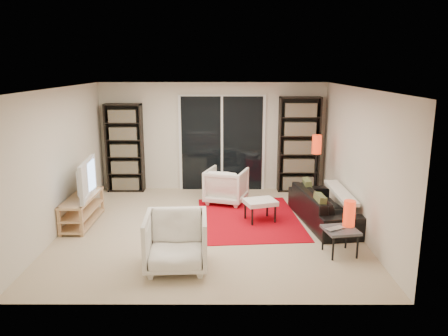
{
  "coord_description": "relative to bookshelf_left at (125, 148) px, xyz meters",
  "views": [
    {
      "loc": [
        0.26,
        -7.15,
        2.75
      ],
      "look_at": [
        0.25,
        0.3,
        1.0
      ],
      "focal_mm": 35.0,
      "sensor_mm": 36.0,
      "label": 1
    }
  ],
  "objects": [
    {
      "name": "floor",
      "position": [
        1.95,
        -2.33,
        -0.98
      ],
      "size": [
        5.0,
        5.0,
        0.0
      ],
      "primitive_type": "plane",
      "color": "#C8B28E",
      "rests_on": "ground"
    },
    {
      "name": "wall_back",
      "position": [
        1.95,
        0.17,
        0.22
      ],
      "size": [
        5.0,
        0.02,
        2.4
      ],
      "primitive_type": "cube",
      "color": "beige",
      "rests_on": "ground"
    },
    {
      "name": "wall_front",
      "position": [
        1.95,
        -4.83,
        0.22
      ],
      "size": [
        5.0,
        0.02,
        2.4
      ],
      "primitive_type": "cube",
      "color": "beige",
      "rests_on": "ground"
    },
    {
      "name": "wall_left",
      "position": [
        -0.55,
        -2.33,
        0.22
      ],
      "size": [
        0.02,
        5.0,
        2.4
      ],
      "primitive_type": "cube",
      "color": "beige",
      "rests_on": "ground"
    },
    {
      "name": "wall_right",
      "position": [
        4.45,
        -2.33,
        0.22
      ],
      "size": [
        0.02,
        5.0,
        2.4
      ],
      "primitive_type": "cube",
      "color": "beige",
      "rests_on": "ground"
    },
    {
      "name": "ceiling",
      "position": [
        1.95,
        -2.33,
        1.42
      ],
      "size": [
        5.0,
        5.0,
        0.02
      ],
      "primitive_type": "cube",
      "color": "white",
      "rests_on": "wall_back"
    },
    {
      "name": "sliding_door",
      "position": [
        2.15,
        0.13,
        0.07
      ],
      "size": [
        1.92,
        0.08,
        2.16
      ],
      "color": "white",
      "rests_on": "ground"
    },
    {
      "name": "bookshelf_left",
      "position": [
        0.0,
        0.0,
        0.0
      ],
      "size": [
        0.8,
        0.3,
        1.95
      ],
      "color": "black",
      "rests_on": "ground"
    },
    {
      "name": "bookshelf_right",
      "position": [
        3.85,
        -0.0,
        0.07
      ],
      "size": [
        0.9,
        0.3,
        2.1
      ],
      "color": "black",
      "rests_on": "ground"
    },
    {
      "name": "tv_stand",
      "position": [
        -0.32,
        -2.11,
        -0.71
      ],
      "size": [
        0.42,
        1.32,
        0.5
      ],
      "color": "#E5B77A",
      "rests_on": "floor"
    },
    {
      "name": "tv",
      "position": [
        -0.3,
        -2.11,
        -0.15
      ],
      "size": [
        0.26,
        1.15,
        0.66
      ],
      "primitive_type": "imported",
      "rotation": [
        0.0,
        0.0,
        1.67
      ],
      "color": "black",
      "rests_on": "tv_stand"
    },
    {
      "name": "rug",
      "position": [
        2.66,
        -1.86,
        -0.97
      ],
      "size": [
        1.98,
        2.56,
        0.01
      ],
      "primitive_type": "cube",
      "rotation": [
        0.0,
        0.0,
        0.08
      ],
      "color": "#B40411",
      "rests_on": "floor"
    },
    {
      "name": "sofa",
      "position": [
        4.0,
        -2.04,
        -0.69
      ],
      "size": [
        1.04,
        2.06,
        0.58
      ],
      "primitive_type": "imported",
      "rotation": [
        0.0,
        0.0,
        1.71
      ],
      "color": "black",
      "rests_on": "floor"
    },
    {
      "name": "armchair_back",
      "position": [
        2.24,
        -0.88,
        -0.62
      ],
      "size": [
        0.97,
        0.98,
        0.72
      ],
      "primitive_type": "imported",
      "rotation": [
        0.0,
        0.0,
        2.84
      ],
      "color": "white",
      "rests_on": "floor"
    },
    {
      "name": "armchair_front",
      "position": [
        1.54,
        -3.88,
        -0.58
      ],
      "size": [
        0.89,
        0.91,
        0.79
      ],
      "primitive_type": "imported",
      "rotation": [
        0.0,
        0.0,
        0.05
      ],
      "color": "white",
      "rests_on": "floor"
    },
    {
      "name": "ottoman",
      "position": [
        2.85,
        -1.99,
        -0.63
      ],
      "size": [
        0.65,
        0.59,
        0.4
      ],
      "color": "white",
      "rests_on": "floor"
    },
    {
      "name": "side_table",
      "position": [
        3.93,
        -3.41,
        -0.62
      ],
      "size": [
        0.54,
        0.54,
        0.4
      ],
      "color": "#46464B",
      "rests_on": "floor"
    },
    {
      "name": "laptop",
      "position": [
        3.86,
        -3.47,
        -0.56
      ],
      "size": [
        0.35,
        0.31,
        0.02
      ],
      "primitive_type": "imported",
      "rotation": [
        0.0,
        0.0,
        0.52
      ],
      "color": "silver",
      "rests_on": "side_table"
    },
    {
      "name": "table_lamp",
      "position": [
        4.08,
        -3.29,
        -0.38
      ],
      "size": [
        0.18,
        0.18,
        0.39
      ],
      "primitive_type": "cylinder",
      "color": "red",
      "rests_on": "side_table"
    },
    {
      "name": "floor_lamp",
      "position": [
        4.06,
        -0.85,
        0.1
      ],
      "size": [
        0.21,
        0.21,
        1.4
      ],
      "color": "black",
      "rests_on": "floor"
    }
  ]
}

